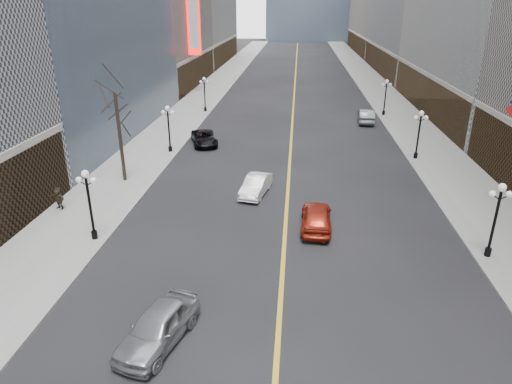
% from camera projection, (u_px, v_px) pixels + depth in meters
% --- Properties ---
extents(sidewalk_east, '(6.00, 230.00, 0.15)m').
position_uv_depth(sidewalk_east, '(395.00, 109.00, 63.10)').
color(sidewalk_east, gray).
rests_on(sidewalk_east, ground).
extents(sidewalk_west, '(6.00, 230.00, 0.15)m').
position_uv_depth(sidewalk_west, '(196.00, 105.00, 65.41)').
color(sidewalk_west, gray).
rests_on(sidewalk_west, ground).
extents(lane_line, '(0.25, 200.00, 0.02)m').
position_uv_depth(lane_line, '(294.00, 94.00, 73.47)').
color(lane_line, gold).
rests_on(lane_line, ground).
extents(streetlamp_east_1, '(1.26, 0.44, 4.52)m').
position_uv_depth(streetlamp_east_1, '(497.00, 213.00, 25.43)').
color(streetlamp_east_1, black).
rests_on(streetlamp_east_1, sidewalk_east).
extents(streetlamp_east_2, '(1.26, 0.44, 4.52)m').
position_uv_depth(streetlamp_east_2, '(419.00, 130.00, 41.97)').
color(streetlamp_east_2, black).
rests_on(streetlamp_east_2, sidewalk_east).
extents(streetlamp_east_3, '(1.26, 0.44, 4.52)m').
position_uv_depth(streetlamp_east_3, '(386.00, 94.00, 58.51)').
color(streetlamp_east_3, black).
rests_on(streetlamp_east_3, sidewalk_east).
extents(streetlamp_west_1, '(1.26, 0.44, 4.52)m').
position_uv_depth(streetlamp_west_1, '(89.00, 198.00, 27.38)').
color(streetlamp_west_1, black).
rests_on(streetlamp_west_1, sidewalk_west).
extents(streetlamp_west_2, '(1.26, 0.44, 4.52)m').
position_uv_depth(streetlamp_west_2, '(168.00, 124.00, 43.92)').
color(streetlamp_west_2, black).
rests_on(streetlamp_west_2, sidewalk_west).
extents(streetlamp_west_3, '(1.26, 0.44, 4.52)m').
position_uv_depth(streetlamp_west_3, '(205.00, 91.00, 60.46)').
color(streetlamp_west_3, black).
rests_on(streetlamp_west_3, sidewalk_west).
extents(theatre_marquee, '(2.00, 0.55, 12.00)m').
position_uv_depth(theatre_marquee, '(193.00, 14.00, 70.16)').
color(theatre_marquee, red).
rests_on(theatre_marquee, ground).
extents(tree_west_far, '(3.60, 3.60, 7.92)m').
position_uv_depth(tree_west_far, '(116.00, 107.00, 35.42)').
color(tree_west_far, '#2D231C').
rests_on(tree_west_far, sidewalk_west).
extents(car_nb_near, '(3.21, 5.21, 1.66)m').
position_uv_depth(car_nb_near, '(158.00, 327.00, 19.67)').
color(car_nb_near, '#9A9DA1').
rests_on(car_nb_near, ground).
extents(car_nb_mid, '(2.37, 4.64, 1.46)m').
position_uv_depth(car_nb_mid, '(256.00, 185.00, 35.07)').
color(car_nb_mid, white).
rests_on(car_nb_mid, ground).
extents(car_nb_far, '(3.82, 5.59, 1.42)m').
position_uv_depth(car_nb_far, '(204.00, 138.00, 47.36)').
color(car_nb_far, black).
rests_on(car_nb_far, ground).
extents(car_sb_mid, '(2.12, 4.93, 1.66)m').
position_uv_depth(car_sb_mid, '(316.00, 217.00, 29.72)').
color(car_sb_mid, '#9B2110').
rests_on(car_sb_mid, ground).
extents(car_sb_far, '(2.14, 5.26, 1.70)m').
position_uv_depth(car_sb_far, '(366.00, 116.00, 55.99)').
color(car_sb_far, '#54595C').
rests_on(car_sb_far, ground).
extents(ped_west_far, '(1.53, 1.03, 1.60)m').
position_uv_depth(ped_west_far, '(58.00, 198.00, 32.23)').
color(ped_west_far, '#32291C').
rests_on(ped_west_far, sidewalk_west).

